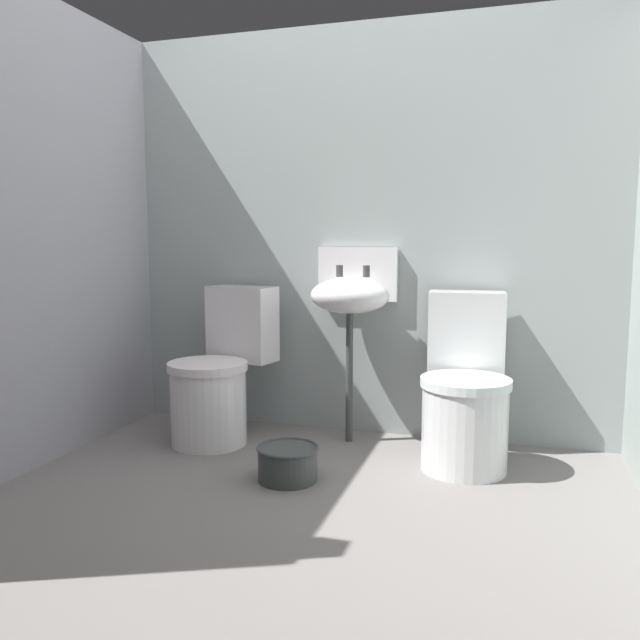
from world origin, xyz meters
name	(u,v)px	position (x,y,z in m)	size (l,w,h in m)	color
ground_plane	(300,518)	(0.00, 0.00, -0.04)	(2.97, 2.50, 0.08)	slate
wall_back	(366,233)	(0.00, 1.10, 1.06)	(2.97, 0.10, 2.12)	#959D9C
wall_left	(20,232)	(-1.33, 0.10, 1.06)	(0.10, 2.30, 2.12)	#9B99A3
toilet_left	(219,378)	(-0.68, 0.70, 0.32)	(0.49, 0.66, 0.78)	white
toilet_right	(465,395)	(0.56, 0.70, 0.32)	(0.43, 0.62, 0.78)	white
sink	(351,294)	(-0.03, 0.89, 0.75)	(0.42, 0.35, 0.99)	#3B3F3E
bucket	(288,462)	(-0.14, 0.26, 0.08)	(0.27, 0.27, 0.15)	#3B3F3E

